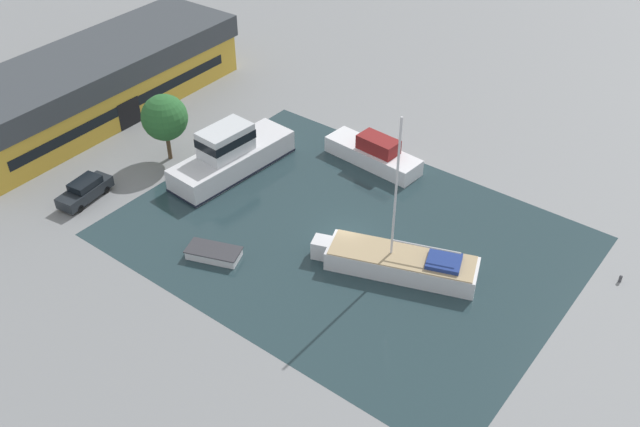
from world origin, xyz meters
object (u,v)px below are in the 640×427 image
(motor_cruiser, at_px, (231,155))
(small_dinghy, at_px, (214,253))
(sailboat_moored, at_px, (399,262))
(cabin_boat, at_px, (374,154))
(parked_car, at_px, (85,190))
(quay_tree_near_building, at_px, (165,118))
(warehouse_building, at_px, (92,83))

(motor_cruiser, distance_m, small_dinghy, 10.96)
(motor_cruiser, relative_size, small_dinghy, 2.73)
(sailboat_moored, height_order, cabin_boat, sailboat_moored)
(parked_car, xyz_separation_m, cabin_boat, (17.86, -14.79, 0.10))
(small_dinghy, bearing_deg, motor_cruiser, -164.05)
(sailboat_moored, distance_m, cabin_boat, 13.56)
(quay_tree_near_building, relative_size, motor_cruiser, 0.51)
(warehouse_building, bearing_deg, motor_cruiser, -90.65)
(parked_car, relative_size, sailboat_moored, 0.40)
(cabin_boat, bearing_deg, sailboat_moored, -134.47)
(sailboat_moored, distance_m, motor_cruiser, 17.65)
(parked_car, xyz_separation_m, sailboat_moored, (7.68, -23.75, -0.05))
(quay_tree_near_building, bearing_deg, small_dinghy, -120.32)
(parked_car, distance_m, cabin_boat, 23.19)
(warehouse_building, bearing_deg, small_dinghy, -111.53)
(sailboat_moored, relative_size, cabin_boat, 1.38)
(motor_cruiser, xyz_separation_m, cabin_boat, (8.07, -8.55, -0.57))
(quay_tree_near_building, distance_m, motor_cruiser, 6.22)
(quay_tree_near_building, height_order, sailboat_moored, sailboat_moored)
(small_dinghy, height_order, cabin_boat, cabin_boat)
(small_dinghy, bearing_deg, sailboat_moored, 100.44)
(warehouse_building, relative_size, motor_cruiser, 2.62)
(warehouse_building, height_order, sailboat_moored, sailboat_moored)
(quay_tree_near_building, height_order, small_dinghy, quay_tree_near_building)
(quay_tree_near_building, bearing_deg, warehouse_building, 82.73)
(sailboat_moored, bearing_deg, motor_cruiser, 63.04)
(motor_cruiser, distance_m, cabin_boat, 11.77)
(warehouse_building, height_order, small_dinghy, warehouse_building)
(warehouse_building, relative_size, sailboat_moored, 2.52)
(quay_tree_near_building, height_order, parked_car, quay_tree_near_building)
(quay_tree_near_building, xyz_separation_m, small_dinghy, (-7.01, -11.99, -3.54))
(cabin_boat, bearing_deg, motor_cruiser, 137.54)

